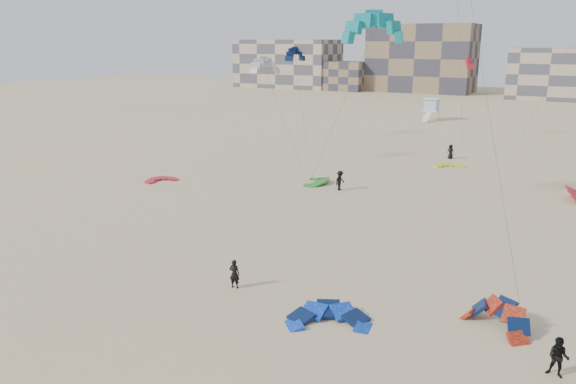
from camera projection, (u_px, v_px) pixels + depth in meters
The scene contains 18 objects.
ground at pixel (244, 313), 29.07m from camera, with size 320.00×320.00×0.00m, color tan.
kite_ground_blue at pixel (329, 323), 28.00m from camera, with size 4.08×4.14×1.19m, color blue, non-canonical shape.
kite_ground_orange at pixel (496, 328), 27.52m from camera, with size 3.42×2.80×2.10m, color #FE3E1E, non-canonical shape.
kite_ground_red at pixel (161, 181), 56.40m from camera, with size 2.94×3.11×0.46m, color red, non-canonical shape.
kite_ground_green at pixel (315, 183), 55.64m from camera, with size 3.62×3.77×0.90m, color #17892A, non-canonical shape.
kite_ground_yellow at pixel (449, 167), 62.80m from camera, with size 3.07×3.23×0.40m, color #D7E109, non-canonical shape.
kitesurfer_main at pixel (234, 274), 31.78m from camera, with size 0.62×0.41×1.70m, color black.
kitesurfer_b at pixel (558, 357), 23.31m from camera, with size 0.86×0.67×1.78m, color black.
kitesurfer_c at pixel (340, 181), 52.66m from camera, with size 1.21×0.69×1.87m, color black.
kitesurfer_e at pixel (451, 152), 66.87m from camera, with size 0.83×0.54×1.70m, color black.
kite_fly_teal_a at pixel (374, 31), 42.80m from camera, with size 10.19×6.80×14.92m.
kite_fly_grey at pixel (265, 67), 60.73m from camera, with size 9.03×6.32×11.31m.
kite_fly_navy at pixel (295, 56), 77.14m from camera, with size 7.23×8.68×11.81m.
kite_fly_red at pixel (469, 64), 78.03m from camera, with size 5.52×3.92×10.85m.
lifeguard_tower_far at pixel (431, 109), 99.14m from camera, with size 2.77×5.28×3.87m.
condo_west_a at pixel (288, 64), 169.78m from camera, with size 30.00×15.00×14.00m, color tan.
condo_west_b at pixel (422, 58), 153.84m from camera, with size 28.00×14.00×18.00m, color #856C50.
condo_fill_left at pixel (345, 76), 159.48m from camera, with size 12.00×10.00×8.00m, color #856C50.
Camera 1 is at (14.85, -21.99, 13.61)m, focal length 35.00 mm.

